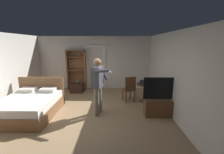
% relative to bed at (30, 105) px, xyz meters
% --- Properties ---
extents(ground_plane, '(6.35, 6.35, 0.00)m').
position_rel_bed_xyz_m(ground_plane, '(1.69, 0.02, -0.30)').
color(ground_plane, '#997A56').
extents(wall_back, '(5.62, 0.12, 2.55)m').
position_rel_bed_xyz_m(wall_back, '(1.69, 2.97, 0.97)').
color(wall_back, beige).
rests_on(wall_back, ground_plane).
extents(wall_right, '(0.12, 6.01, 2.55)m').
position_rel_bed_xyz_m(wall_right, '(4.44, 0.02, 0.97)').
color(wall_right, beige).
rests_on(wall_right, ground_plane).
extents(doorway_frame, '(0.93, 0.08, 2.13)m').
position_rel_bed_xyz_m(doorway_frame, '(1.74, 2.89, 0.92)').
color(doorway_frame, white).
rests_on(doorway_frame, ground_plane).
extents(bed, '(1.58, 1.90, 1.02)m').
position_rel_bed_xyz_m(bed, '(0.00, 0.00, 0.00)').
color(bed, brown).
rests_on(bed, ground_plane).
extents(bookshelf, '(0.90, 0.32, 1.90)m').
position_rel_bed_xyz_m(bookshelf, '(0.83, 2.75, 0.72)').
color(bookshelf, brown).
rests_on(bookshelf, ground_plane).
extents(tv_flatscreen, '(1.14, 0.40, 1.22)m').
position_rel_bed_xyz_m(tv_flatscreen, '(4.08, -0.05, 0.06)').
color(tv_flatscreen, brown).
rests_on(tv_flatscreen, ground_plane).
extents(side_table, '(0.64, 0.64, 0.70)m').
position_rel_bed_xyz_m(side_table, '(3.80, 1.13, 0.17)').
color(side_table, brown).
rests_on(side_table, ground_plane).
extents(laptop, '(0.37, 0.37, 0.16)m').
position_rel_bed_xyz_m(laptop, '(3.76, 1.08, 0.45)').
color(laptop, black).
rests_on(laptop, side_table).
extents(bottle_on_table, '(0.06, 0.06, 0.27)m').
position_rel_bed_xyz_m(bottle_on_table, '(3.94, 1.05, 0.51)').
color(bottle_on_table, '#1F4C22').
rests_on(bottle_on_table, side_table).
extents(wooden_chair, '(0.53, 0.53, 0.99)m').
position_rel_bed_xyz_m(wooden_chair, '(3.21, 1.09, 0.24)').
color(wooden_chair, brown).
rests_on(wooden_chair, ground_plane).
extents(person_blue_shirt, '(0.61, 0.73, 1.76)m').
position_rel_bed_xyz_m(person_blue_shirt, '(2.14, 0.05, 0.73)').
color(person_blue_shirt, gray).
rests_on(person_blue_shirt, ground_plane).
extents(suitcase_dark, '(0.60, 0.38, 0.41)m').
position_rel_bed_xyz_m(suitcase_dark, '(0.93, 2.20, -0.10)').
color(suitcase_dark, black).
rests_on(suitcase_dark, ground_plane).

